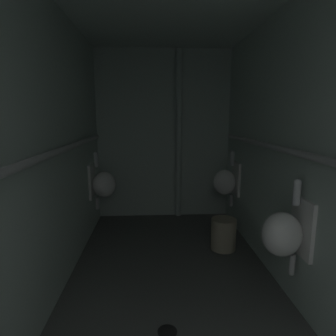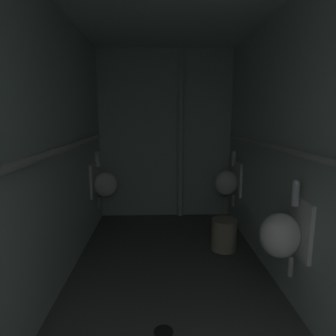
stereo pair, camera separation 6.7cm
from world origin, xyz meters
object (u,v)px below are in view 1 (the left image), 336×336
urinal_right_mid (285,233)px  urinal_right_far (226,181)px  standpipe_back_wall (179,136)px  waste_bin (223,234)px  floor_drain (167,331)px  urinal_left_mid (103,184)px

urinal_right_mid → urinal_right_far: size_ratio=1.00×
standpipe_back_wall → waste_bin: size_ratio=6.71×
urinal_right_far → floor_drain: size_ratio=5.39×
floor_drain → waste_bin: 1.45m
urinal_left_mid → urinal_right_mid: 2.34m
urinal_right_mid → waste_bin: size_ratio=2.12×
waste_bin → urinal_left_mid: bearing=157.0°
floor_drain → waste_bin: waste_bin is taller
urinal_right_mid → urinal_left_mid: bearing=134.3°
urinal_left_mid → floor_drain: (0.74, -1.87, -0.64)m
standpipe_back_wall → waste_bin: standpipe_back_wall is taller
waste_bin → standpipe_back_wall: bearing=111.0°
urinal_right_far → floor_drain: (-0.89, -1.90, -0.64)m
standpipe_back_wall → floor_drain: standpipe_back_wall is taller
urinal_left_mid → standpipe_back_wall: bearing=24.4°
urinal_right_mid → floor_drain: size_ratio=5.39×
urinal_right_far → waste_bin: (-0.18, -0.65, -0.46)m
waste_bin → floor_drain: bearing=-119.6°
urinal_right_far → urinal_right_mid: bearing=-90.0°
urinal_right_far → standpipe_back_wall: size_ratio=0.32×
urinal_right_far → floor_drain: urinal_right_far is taller
urinal_left_mid → waste_bin: (1.45, -0.62, -0.46)m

